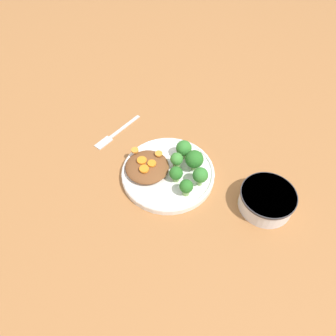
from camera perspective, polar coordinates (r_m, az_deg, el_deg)
ground_plane at (r=0.86m, az=0.00°, el=-1.33°), size 4.00×4.00×0.00m
plate at (r=0.85m, az=0.00°, el=-0.87°), size 0.24×0.24×0.02m
dip_bowl at (r=0.82m, az=16.86°, el=-5.23°), size 0.13×0.13×0.05m
stew_mound at (r=0.84m, az=-3.65°, el=0.14°), size 0.11×0.11×0.03m
broccoli_floret_0 at (r=0.86m, az=2.77°, el=3.41°), size 0.04×0.04×0.05m
broccoli_floret_1 at (r=0.79m, az=3.19°, el=-3.31°), size 0.03×0.03×0.05m
broccoli_floret_2 at (r=0.83m, az=4.62°, el=1.49°), size 0.05×0.05×0.06m
broccoli_floret_3 at (r=0.80m, az=5.66°, el=-1.30°), size 0.04×0.04×0.06m
broccoli_floret_4 at (r=0.81m, az=1.40°, el=-0.98°), size 0.03×0.03×0.05m
broccoli_floret_5 at (r=0.84m, az=1.51°, el=1.39°), size 0.03×0.03×0.05m
carrot_slice_0 at (r=0.82m, az=-4.18°, el=-0.17°), size 0.02×0.02×0.01m
carrot_slice_1 at (r=0.86m, az=-5.78°, el=3.10°), size 0.02×0.02×0.00m
carrot_slice_2 at (r=0.85m, az=-1.63°, el=2.51°), size 0.02×0.02×0.00m
carrot_slice_3 at (r=0.83m, az=-2.82°, el=0.91°), size 0.02×0.02×0.00m
carrot_slice_4 at (r=0.84m, az=-4.58°, el=1.33°), size 0.03×0.03×0.01m
fork at (r=0.97m, az=-9.34°, el=5.83°), size 0.15×0.11×0.01m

